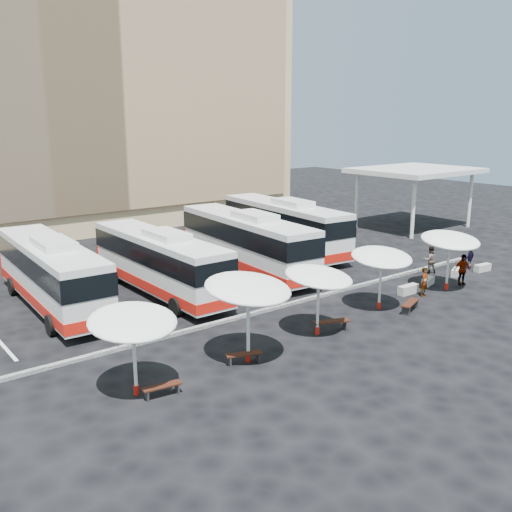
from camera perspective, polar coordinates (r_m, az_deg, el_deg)
ground at (r=28.72m, az=2.12°, el=-5.69°), size 120.00×120.00×0.00m
sandstone_building at (r=55.45m, az=-20.37°, el=16.15°), size 42.00×18.25×29.60m
service_canopy at (r=51.80m, az=15.65°, el=8.10°), size 10.00×8.00×5.20m
curb_divider at (r=29.06m, az=1.48°, el=-5.30°), size 34.00×0.25×0.15m
bay_lines at (r=34.92m, az=-6.36°, el=-2.19°), size 24.15×12.00×0.01m
bus_0 at (r=30.78m, az=-19.83°, el=-1.46°), size 3.16×11.91×3.75m
bus_1 at (r=31.73m, az=-9.68°, el=-0.45°), size 2.75×11.57×3.67m
bus_2 at (r=35.69m, az=-1.02°, el=1.55°), size 3.67×12.52×3.92m
bus_3 at (r=40.98m, az=2.81°, el=3.15°), size 3.79×12.58×3.93m
sunshade_0 at (r=20.11m, az=-12.23°, el=-6.47°), size 3.22×3.26×3.21m
sunshade_1 at (r=22.23m, az=-0.80°, el=-3.30°), size 4.17×4.21×3.59m
sunshade_2 at (r=25.28m, az=6.29°, el=-2.11°), size 3.97×3.99×3.17m
sunshade_3 at (r=29.20m, az=12.44°, el=-0.15°), size 3.90×3.93×3.18m
sunshade_4 at (r=33.52m, az=18.84°, el=1.48°), size 4.19×4.21×3.36m
wood_bench_0 at (r=20.76m, az=-9.39°, el=-12.88°), size 1.44×0.57×0.43m
wood_bench_1 at (r=22.96m, az=-1.22°, el=-9.93°), size 1.51×0.88×0.45m
wood_bench_2 at (r=26.42m, az=7.55°, el=-6.67°), size 1.72×1.05×0.51m
wood_bench_3 at (r=29.76m, az=15.17°, el=-4.68°), size 1.71×0.99×0.51m
conc_bench_0 at (r=32.71m, az=14.97°, el=-3.26°), size 1.32×0.47×0.49m
conc_bench_1 at (r=34.72m, az=16.83°, el=-2.44°), size 1.22×0.69×0.43m
conc_bench_2 at (r=37.30m, az=19.36°, el=-1.53°), size 1.22×0.80×0.43m
conc_bench_3 at (r=38.89m, az=21.71°, el=-1.10°), size 1.26×0.52×0.46m
passenger_0 at (r=32.39m, az=16.49°, el=-2.49°), size 0.66×0.51×1.62m
passenger_1 at (r=37.19m, az=17.06°, el=-0.37°), size 1.04×0.97×1.71m
passenger_2 at (r=35.16m, az=19.94°, el=-1.30°), size 1.17×0.81×1.84m
passenger_3 at (r=39.20m, az=20.54°, el=-0.03°), size 1.07×0.67×1.59m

